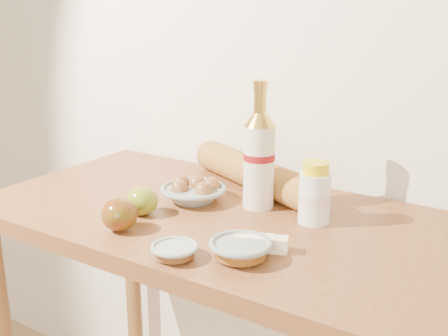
{
  "coord_description": "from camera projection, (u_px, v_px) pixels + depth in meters",
  "views": [
    {
      "loc": [
        0.64,
        0.17,
        1.37
      ],
      "look_at": [
        0.0,
        1.15,
        1.02
      ],
      "focal_mm": 45.0,
      "sensor_mm": 36.0,
      "label": 1
    }
  ],
  "objects": [
    {
      "name": "apple_redgreen_front",
      "position": [
        120.0,
        214.0,
        1.18
      ],
      "size": [
        0.09,
        0.09,
        0.07
      ],
      "rotation": [
        0.0,
        0.0,
        -0.11
      ],
      "color": "maroon",
      "rests_on": "table"
    },
    {
      "name": "table",
      "position": [
        231.0,
        264.0,
        1.31
      ],
      "size": [
        1.2,
        0.6,
        0.9
      ],
      "color": "brown",
      "rests_on": "ground"
    },
    {
      "name": "cream_bottle",
      "position": [
        315.0,
        195.0,
        1.22
      ],
      "size": [
        0.07,
        0.07,
        0.14
      ],
      "rotation": [
        0.0,
        0.0,
        -0.01
      ],
      "color": "white",
      "rests_on": "table"
    },
    {
      "name": "apple_yellowgreen",
      "position": [
        142.0,
        201.0,
        1.27
      ],
      "size": [
        0.1,
        0.1,
        0.07
      ],
      "rotation": [
        0.0,
        0.0,
        0.42
      ],
      "color": "olive",
      "rests_on": "table"
    },
    {
      "name": "baguette",
      "position": [
        254.0,
        173.0,
        1.44
      ],
      "size": [
        0.49,
        0.28,
        0.08
      ],
      "rotation": [
        0.0,
        0.0,
        -0.41
      ],
      "color": "#B47D37",
      "rests_on": "table"
    },
    {
      "name": "back_wall",
      "position": [
        301.0,
        28.0,
        1.42
      ],
      "size": [
        3.5,
        0.02,
        2.6
      ],
      "primitive_type": "cube",
      "color": "white",
      "rests_on": "ground"
    },
    {
      "name": "sugar_bowl",
      "position": [
        175.0,
        251.0,
        1.06
      ],
      "size": [
        0.12,
        0.12,
        0.03
      ],
      "rotation": [
        0.0,
        0.0,
        0.39
      ],
      "color": "#929F99",
      "rests_on": "table"
    },
    {
      "name": "butter_stick",
      "position": [
        261.0,
        243.0,
        1.09
      ],
      "size": [
        0.11,
        0.07,
        0.03
      ],
      "rotation": [
        0.0,
        0.0,
        0.38
      ],
      "color": "#FFF1C5",
      "rests_on": "table"
    },
    {
      "name": "egg_bowl",
      "position": [
        194.0,
        191.0,
        1.36
      ],
      "size": [
        0.2,
        0.2,
        0.06
      ],
      "rotation": [
        0.0,
        0.0,
        0.34
      ],
      "color": "gray",
      "rests_on": "table"
    },
    {
      "name": "bourbon_bottle",
      "position": [
        259.0,
        157.0,
        1.29
      ],
      "size": [
        0.09,
        0.09,
        0.3
      ],
      "rotation": [
        0.0,
        0.0,
        -0.29
      ],
      "color": "beige",
      "rests_on": "table"
    },
    {
      "name": "syrup_bowl",
      "position": [
        240.0,
        249.0,
        1.06
      ],
      "size": [
        0.13,
        0.13,
        0.03
      ],
      "rotation": [
        0.0,
        0.0,
        0.05
      ],
      "color": "gray",
      "rests_on": "table"
    }
  ]
}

